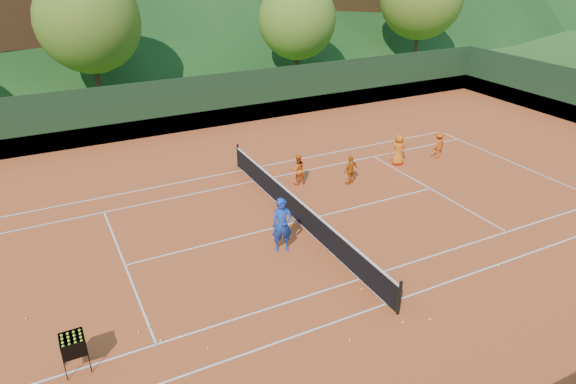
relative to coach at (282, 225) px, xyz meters
name	(u,v)px	position (x,y,z in m)	size (l,w,h in m)	color
ground	(298,222)	(1.40, 1.47, -0.99)	(400.00, 400.00, 0.00)	#2B561B
clay_court	(298,222)	(1.40, 1.47, -0.98)	(40.00, 24.00, 0.02)	#C34B1F
coach	(282,225)	(0.00, 0.00, 0.00)	(0.70, 0.46, 1.93)	#1A3EAF
student_a	(298,169)	(2.97, 4.48, -0.28)	(0.67, 0.52, 1.37)	orange
student_b	(351,170)	(5.00, 3.44, -0.30)	(0.78, 0.32, 1.33)	orange
student_c	(399,150)	(8.22, 4.27, -0.21)	(0.73, 0.48, 1.50)	orange
student_d	(438,145)	(10.47, 4.08, -0.31)	(0.85, 0.49, 1.32)	#D55112
tennis_ball_3	(430,319)	(2.03, -5.15, -0.93)	(0.07, 0.07, 0.07)	#EAF629
tennis_ball_4	(208,348)	(-3.84, -3.41, -0.93)	(0.07, 0.07, 0.07)	#EAF629
tennis_ball_5	(26,318)	(-7.98, 0.00, -0.93)	(0.07, 0.07, 0.07)	#EAF629
tennis_ball_6	(161,340)	(-4.86, -2.58, -0.93)	(0.07, 0.07, 0.07)	#EAF629
tennis_ball_9	(139,332)	(-5.30, -1.99, -0.93)	(0.07, 0.07, 0.07)	#EAF629
tennis_ball_13	(149,328)	(-5.02, -1.95, -0.93)	(0.07, 0.07, 0.07)	#EAF629
tennis_ball_14	(499,266)	(5.80, -4.11, -0.93)	(0.07, 0.07, 0.07)	#EAF629
tennis_ball_15	(350,340)	(-0.42, -4.85, -0.93)	(0.07, 0.07, 0.07)	#EAF629
tennis_ball_16	(362,289)	(1.13, -3.13, -0.93)	(0.07, 0.07, 0.07)	#EAF629
tennis_ball_17	(403,322)	(1.28, -4.91, -0.93)	(0.07, 0.07, 0.07)	#EAF629
tennis_ball_19	(326,238)	(1.68, -0.09, -0.93)	(0.07, 0.07, 0.07)	#EAF629
court_lines	(298,222)	(1.40, 1.47, -0.96)	(23.83, 11.03, 0.00)	white
tennis_net	(298,210)	(1.40, 1.47, -0.47)	(0.10, 12.07, 1.10)	black
perimeter_fence	(299,192)	(1.40, 1.47, 0.28)	(40.40, 24.24, 3.00)	black
ball_hopper	(73,345)	(-6.91, -2.61, -0.22)	(0.57, 0.57, 1.00)	black
tree_b	(88,21)	(-2.60, 21.47, 4.21)	(6.40, 6.40, 8.40)	#3E2619
tree_c	(297,20)	(11.40, 20.47, 3.56)	(5.60, 5.60, 7.35)	#3C2718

